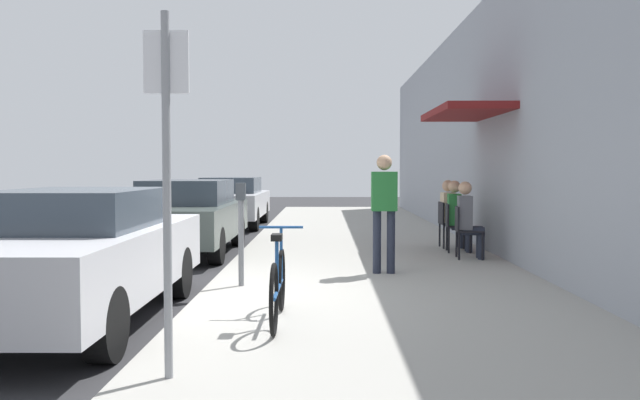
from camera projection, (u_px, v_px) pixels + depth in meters
The scene contains 16 objects.
ground_plane at pixel (199, 303), 7.86m from camera, with size 60.00×60.00×0.00m, color #2D2D30.
sidewalk_slab at pixel (373, 272), 9.84m from camera, with size 4.50×32.00×0.12m, color #9E9B93.
building_facade at pixel (534, 116), 9.72m from camera, with size 1.40×32.00×4.80m.
parked_car_0 at pixel (74, 253), 6.81m from camera, with size 1.80×4.40×1.40m.
parked_car_1 at pixel (187, 216), 12.39m from camera, with size 1.80×4.40×1.41m.
parked_car_2 at pixel (231, 201), 18.32m from camera, with size 1.80×4.40×1.38m.
parking_meter at pixel (241, 226), 8.33m from camera, with size 0.12×0.10×1.32m.
street_sign at pixel (167, 166), 4.61m from camera, with size 0.32×0.06×2.60m.
bicycle_0 at pixel (278, 286), 6.36m from camera, with size 0.46×1.71×0.90m.
cafe_chair_0 at pixel (465, 228), 10.89m from camera, with size 0.48×0.48×0.87m.
seated_patron_0 at pixel (468, 217), 10.88m from camera, with size 0.45×0.39×1.29m.
cafe_chair_1 at pixel (454, 224), 11.78m from camera, with size 0.48×0.48×0.87m.
seated_patron_1 at pixel (458, 213), 11.77m from camera, with size 0.45×0.39×1.29m.
cafe_chair_2 at pixel (448, 221), 12.40m from camera, with size 0.45×0.45×0.87m.
seated_patron_2 at pixel (451, 211), 12.39m from camera, with size 0.43×0.37×1.29m.
pedestrian_standing at pixel (384, 204), 9.32m from camera, with size 0.36×0.22×1.70m.
Camera 1 is at (1.51, -7.78, 1.62)m, focal length 36.64 mm.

